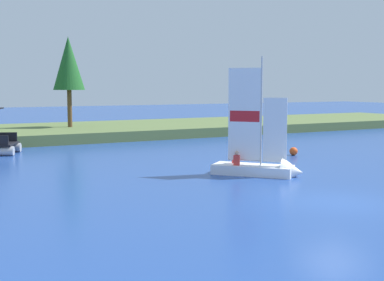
% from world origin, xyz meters
% --- Properties ---
extents(ground_plane, '(200.00, 200.00, 0.00)m').
position_xyz_m(ground_plane, '(0.00, 0.00, 0.00)').
color(ground_plane, '#234793').
extents(shore_bank, '(80.00, 13.39, 0.82)m').
position_xyz_m(shore_bank, '(0.00, 30.29, 0.41)').
color(shore_bank, '#5B703D').
rests_on(shore_bank, ground).
extents(shoreline_tree_centre, '(2.72, 2.72, 7.83)m').
position_xyz_m(shoreline_tree_centre, '(-1.84, 30.48, 6.30)').
color(shoreline_tree_centre, brown).
rests_on(shoreline_tree_centre, shore_bank).
extents(sailboat, '(3.98, 4.25, 6.22)m').
position_xyz_m(sailboat, '(1.29, 6.04, 0.45)').
color(sailboat, white).
rests_on(sailboat, ground).
extents(channel_buoy, '(0.52, 0.52, 0.52)m').
position_xyz_m(channel_buoy, '(7.25, 11.23, 0.26)').
color(channel_buoy, '#E54C19').
rests_on(channel_buoy, ground).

